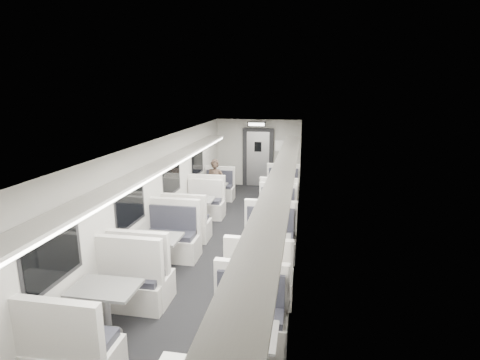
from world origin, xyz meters
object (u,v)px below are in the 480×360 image
at_px(booth_right_c, 265,257).
at_px(vestibule_door, 258,158).
at_px(booth_left_a, 214,195).
at_px(booth_left_b, 197,213).
at_px(booth_right_b, 275,220).
at_px(passenger, 215,184).
at_px(booth_left_d, 107,311).
at_px(booth_right_a, 281,195).
at_px(exit_sign, 257,124).
at_px(booth_left_c, 156,256).
at_px(booth_right_d, 239,359).

bearing_deg(booth_right_c, vestibule_door, 98.51).
bearing_deg(booth_left_a, booth_left_b, -90.00).
bearing_deg(booth_right_b, passenger, 137.11).
xyz_separation_m(booth_left_b, vestibule_door, (1.00, 4.40, 0.66)).
relative_size(booth_left_b, booth_left_d, 0.96).
xyz_separation_m(booth_right_a, passenger, (-1.91, -0.41, 0.35)).
xyz_separation_m(booth_right_c, exit_sign, (-1.00, 6.20, 1.88)).
bearing_deg(booth_left_c, vestibule_door, 81.92).
distance_m(booth_right_d, vestibule_door, 9.50).
bearing_deg(passenger, vestibule_door, 76.64).
bearing_deg(booth_left_a, booth_right_b, -43.95).
height_order(booth_right_a, passenger, passenger).
bearing_deg(booth_left_d, booth_left_a, 90.00).
relative_size(booth_left_c, booth_right_d, 1.07).
height_order(booth_left_a, booth_left_b, booth_left_b).
relative_size(booth_left_a, booth_left_d, 0.87).
height_order(passenger, exit_sign, exit_sign).
distance_m(booth_right_c, passenger, 4.38).
height_order(booth_right_c, booth_right_d, booth_right_c).
xyz_separation_m(booth_left_c, booth_right_c, (2.00, 0.36, -0.01)).
height_order(booth_right_a, exit_sign, exit_sign).
height_order(booth_right_d, vestibule_door, vestibule_door).
distance_m(booth_right_c, exit_sign, 6.55).
height_order(booth_left_a, booth_left_d, booth_left_d).
bearing_deg(passenger, booth_left_a, 125.72).
height_order(booth_left_c, booth_right_a, booth_left_c).
height_order(booth_right_c, vestibule_door, vestibule_door).
xyz_separation_m(passenger, vestibule_door, (0.91, 2.76, 0.31)).
relative_size(booth_left_c, exit_sign, 3.69).
xyz_separation_m(booth_right_d, vestibule_door, (-1.00, 9.42, 0.66)).
xyz_separation_m(booth_right_b, passenger, (-1.91, 1.77, 0.37)).
xyz_separation_m(booth_right_b, vestibule_door, (-1.00, 4.53, 0.69)).
bearing_deg(booth_left_a, booth_right_d, -73.66).
height_order(booth_right_a, booth_right_c, booth_right_c).
bearing_deg(booth_right_b, booth_left_c, -128.52).
xyz_separation_m(booth_right_a, exit_sign, (-1.00, 1.86, 1.90)).
bearing_deg(booth_left_c, booth_left_d, -90.00).
bearing_deg(booth_left_b, booth_left_c, -90.00).
bearing_deg(vestibule_door, booth_left_c, -98.08).
xyz_separation_m(booth_left_d, vestibule_door, (1.00, 8.82, 0.64)).
bearing_deg(passenger, booth_right_c, -59.28).
bearing_deg(booth_left_d, vestibule_door, 83.53).
bearing_deg(booth_left_a, booth_right_c, -63.91).
xyz_separation_m(booth_right_c, booth_right_d, (0.00, -2.74, -0.02)).
height_order(booth_left_b, booth_right_a, booth_left_b).
distance_m(booth_left_d, vestibule_door, 8.90).
relative_size(booth_right_a, vestibule_door, 1.00).
height_order(booth_right_a, vestibule_door, vestibule_door).
height_order(booth_right_a, booth_right_b, booth_right_a).
bearing_deg(booth_left_a, exit_sign, 64.69).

